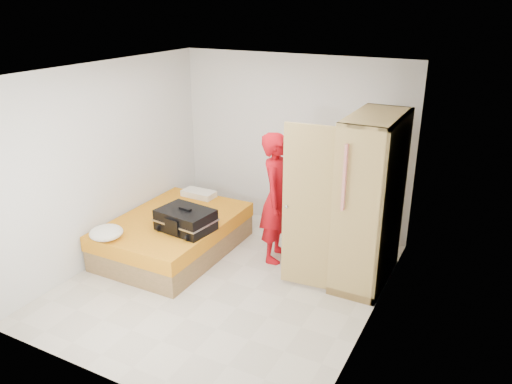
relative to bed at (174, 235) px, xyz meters
The scene contains 7 objects.
room 1.53m from the bed, 18.64° to the right, with size 4.00×4.02×2.60m.
bed is the anchor object (origin of this frame).
wardrobe 2.66m from the bed, 11.31° to the left, with size 1.17×1.23×2.10m.
person 1.56m from the bed, 20.48° to the left, with size 0.64×0.42×1.76m, color red.
suitcase 0.56m from the bed, 29.69° to the right, with size 0.77×0.61×0.31m.
round_cushion 1.01m from the bed, 113.53° to the right, with size 0.42×0.42×0.16m, color white.
pillow 0.91m from the bed, 99.54° to the left, with size 0.51×0.26×0.09m, color white.
Camera 1 is at (2.84, -4.65, 3.33)m, focal length 35.00 mm.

